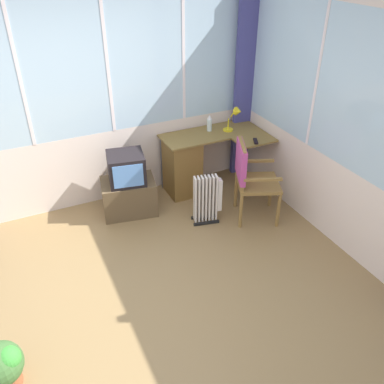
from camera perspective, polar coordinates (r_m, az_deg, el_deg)
ground at (r=4.01m, az=-7.76°, el=-16.09°), size 5.66×4.94×0.06m
north_window_panel at (r=4.93m, az=-16.55°, el=11.46°), size 4.66×0.07×2.61m
east_window_panel at (r=4.32m, az=22.15°, el=7.39°), size 0.07×3.94×2.61m
curtain_corner at (r=5.59m, az=7.37°, el=14.34°), size 0.29×0.09×2.51m
desk at (r=5.35m, az=-0.73°, el=4.06°), size 1.31×0.81×0.78m
desk_lamp at (r=5.35m, az=6.13°, el=10.53°), size 0.23×0.20×0.33m
tv_remote at (r=5.15m, az=8.85°, el=7.02°), size 0.10×0.15×0.02m
spray_bottle at (r=5.37m, az=2.45°, el=9.55°), size 0.06×0.06×0.22m
wooden_armchair at (r=4.78m, az=7.80°, el=2.76°), size 0.63×0.63×0.98m
tv_on_stand at (r=5.02m, az=-8.89°, el=0.66°), size 0.71×0.55×0.80m
space_heater at (r=4.81m, az=2.21°, el=-0.96°), size 0.37×0.23×0.62m
potted_plant at (r=3.60m, az=-24.98°, el=-21.04°), size 0.34×0.34×0.41m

